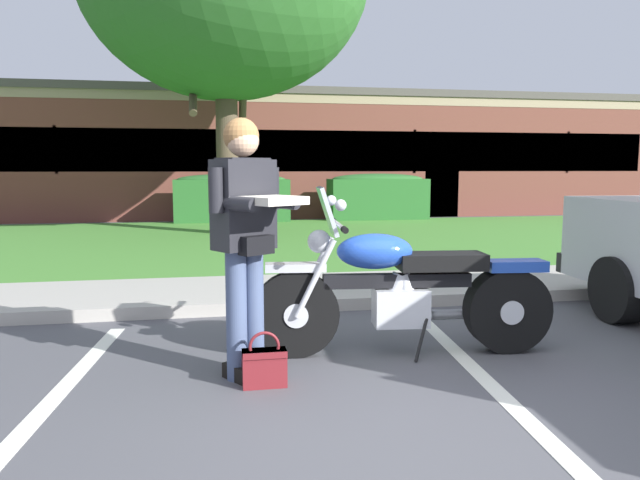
% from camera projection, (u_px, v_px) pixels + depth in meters
% --- Properties ---
extents(ground_plane, '(140.00, 140.00, 0.00)m').
position_uv_depth(ground_plane, '(424.00, 430.00, 3.18)').
color(ground_plane, '#4C4C51').
extents(curb_strip, '(60.00, 0.20, 0.12)m').
position_uv_depth(curb_strip, '(325.00, 304.00, 5.88)').
color(curb_strip, '#ADA89E').
rests_on(curb_strip, ground).
extents(concrete_walk, '(60.00, 1.50, 0.08)m').
position_uv_depth(concrete_walk, '(310.00, 288.00, 6.71)').
color(concrete_walk, '#ADA89E').
rests_on(concrete_walk, ground).
extents(grass_lawn, '(60.00, 7.84, 0.06)m').
position_uv_depth(grass_lawn, '(269.00, 240.00, 11.27)').
color(grass_lawn, '#478433').
rests_on(grass_lawn, ground).
extents(stall_stripe_0, '(0.54, 4.39, 0.01)m').
position_uv_depth(stall_stripe_0, '(10.00, 446.00, 2.99)').
color(stall_stripe_0, silver).
rests_on(stall_stripe_0, ground).
extents(stall_stripe_1, '(0.54, 4.39, 0.01)m').
position_uv_depth(stall_stripe_1, '(513.00, 406.00, 3.49)').
color(stall_stripe_1, silver).
rests_on(stall_stripe_1, ground).
extents(motorcycle, '(2.24, 0.82, 1.26)m').
position_uv_depth(motorcycle, '(414.00, 289.00, 4.44)').
color(motorcycle, black).
rests_on(motorcycle, ground).
extents(rider_person, '(0.61, 0.67, 1.70)m').
position_uv_depth(rider_person, '(246.00, 227.00, 3.86)').
color(rider_person, black).
rests_on(rider_person, ground).
extents(handbag, '(0.28, 0.13, 0.36)m').
position_uv_depth(handbag, '(264.00, 364.00, 3.80)').
color(handbag, maroon).
rests_on(handbag, ground).
extents(hedge_left, '(2.82, 0.90, 1.24)m').
position_uv_depth(hedge_left, '(232.00, 197.00, 14.91)').
color(hedge_left, '#286028').
rests_on(hedge_left, ground).
extents(hedge_center_left, '(2.55, 0.90, 1.24)m').
position_uv_depth(hedge_center_left, '(378.00, 196.00, 15.60)').
color(hedge_center_left, '#286028').
rests_on(hedge_center_left, ground).
extents(brick_building, '(27.89, 10.87, 3.54)m').
position_uv_depth(brick_building, '(235.00, 157.00, 20.99)').
color(brick_building, brown).
rests_on(brick_building, ground).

